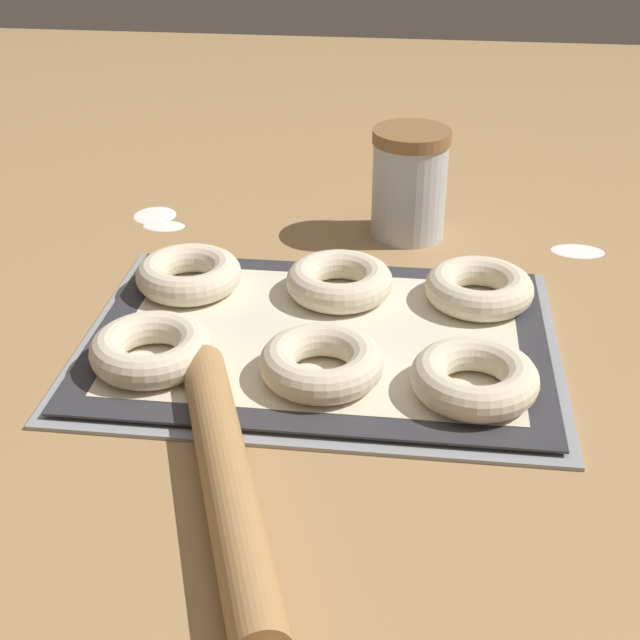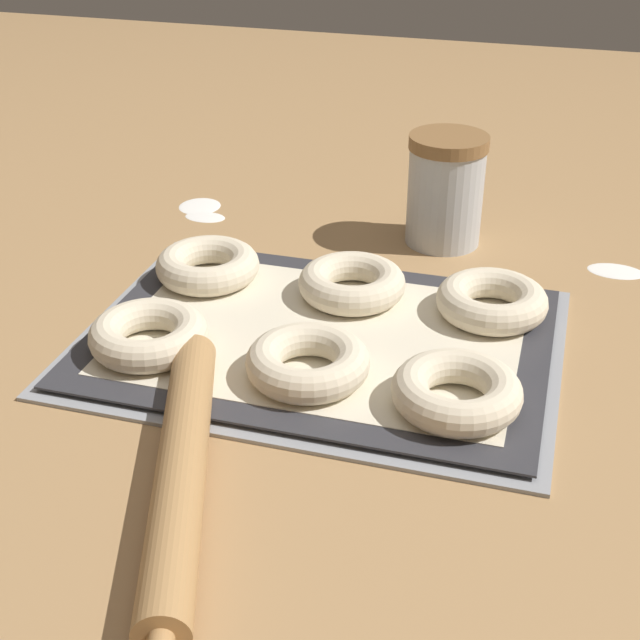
{
  "view_description": "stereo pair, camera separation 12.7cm",
  "coord_description": "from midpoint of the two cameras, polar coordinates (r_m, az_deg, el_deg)",
  "views": [
    {
      "loc": [
        0.08,
        -0.77,
        0.47
      ],
      "look_at": [
        -0.01,
        -0.0,
        0.03
      ],
      "focal_mm": 50.0,
      "sensor_mm": 36.0,
      "label": 1
    },
    {
      "loc": [
        0.21,
        -0.75,
        0.47
      ],
      "look_at": [
        -0.01,
        -0.0,
        0.03
      ],
      "focal_mm": 50.0,
      "sensor_mm": 36.0,
      "label": 2
    }
  ],
  "objects": [
    {
      "name": "bagel_front_center",
      "position": [
        0.83,
        3.36,
        -2.85
      ],
      "size": [
        0.12,
        0.12,
        0.03
      ],
      "color": "beige",
      "rests_on": "baking_mat"
    },
    {
      "name": "flour_patch_far",
      "position": [
        1.13,
        21.54,
        2.86
      ],
      "size": [
        0.07,
        0.04,
        0.0
      ],
      "color": "white",
      "rests_on": "ground_plane"
    },
    {
      "name": "flour_patch_side",
      "position": [
        1.2,
        -4.37,
        6.54
      ],
      "size": [
        0.06,
        0.04,
        0.0
      ],
      "color": "white",
      "rests_on": "ground_plane"
    },
    {
      "name": "bagel_front_left",
      "position": [
        0.87,
        -6.9,
        -1.11
      ],
      "size": [
        0.12,
        0.12,
        0.03
      ],
      "color": "beige",
      "rests_on": "baking_mat"
    },
    {
      "name": "flour_canister",
      "position": [
        1.12,
        11.31,
        8.08
      ],
      "size": [
        0.1,
        0.1,
        0.14
      ],
      "color": "silver",
      "rests_on": "ground_plane"
    },
    {
      "name": "rolling_pin",
      "position": [
        0.72,
        -3.83,
        -9.53
      ],
      "size": [
        0.16,
        0.42,
        0.04
      ],
      "color": "#AD7F4C",
      "rests_on": "ground_plane"
    },
    {
      "name": "bagel_front_right",
      "position": [
        0.81,
        13.25,
        -4.67
      ],
      "size": [
        0.12,
        0.12,
        0.03
      ],
      "color": "beige",
      "rests_on": "baking_mat"
    },
    {
      "name": "bagel_back_right",
      "position": [
        0.96,
        14.71,
        1.05
      ],
      "size": [
        0.12,
        0.12,
        0.03
      ],
      "color": "beige",
      "rests_on": "baking_mat"
    },
    {
      "name": "bagel_back_left",
      "position": [
        1.0,
        -3.64,
        3.39
      ],
      "size": [
        0.12,
        0.12,
        0.03
      ],
      "color": "beige",
      "rests_on": "baking_mat"
    },
    {
      "name": "ground_plane",
      "position": [
        0.91,
        4.67,
        -1.77
      ],
      "size": [
        2.8,
        2.8,
        0.0
      ],
      "primitive_type": "plane",
      "color": "#A87F51"
    },
    {
      "name": "baking_mat",
      "position": [
        0.9,
        4.02,
        -1.18
      ],
      "size": [
        0.46,
        0.33,
        0.0
      ],
      "color": "#333338",
      "rests_on": "baking_tray"
    },
    {
      "name": "bagel_back_center",
      "position": [
        0.97,
        5.73,
        2.24
      ],
      "size": [
        0.12,
        0.12,
        0.03
      ],
      "color": "beige",
      "rests_on": "baking_mat"
    },
    {
      "name": "flour_patch_near",
      "position": [
        1.23,
        -4.8,
        7.23
      ],
      "size": [
        0.06,
        0.06,
        0.0
      ],
      "color": "white",
      "rests_on": "ground_plane"
    },
    {
      "name": "baking_tray",
      "position": [
        0.91,
        4.0,
        -1.47
      ],
      "size": [
        0.48,
        0.35,
        0.01
      ],
      "color": "#93969B",
      "rests_on": "ground_plane"
    }
  ]
}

